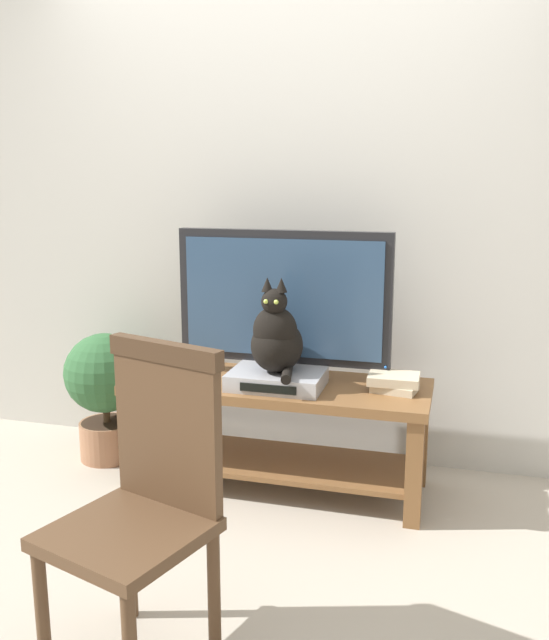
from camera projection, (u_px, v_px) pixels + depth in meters
The scene contains 9 objects.
ground_plane at pixel (228, 544), 2.76m from camera, with size 12.00×12.00×0.00m, color #ADA393.
back_wall at pixel (292, 187), 3.46m from camera, with size 7.00×0.12×2.80m, color beige.
tv_stand at pixel (277, 415), 3.19m from camera, with size 1.40×0.51×0.52m.
tv at pixel (283, 302), 3.18m from camera, with size 1.01×0.20×0.69m.
media_box at pixel (277, 379), 3.08m from camera, with size 0.42×0.30×0.07m.
cat at pixel (276, 338), 3.03m from camera, with size 0.23×0.32×0.43m.
wooden_chair at pixel (146, 488), 2.03m from camera, with size 0.52×0.52×0.98m.
book_stack at pixel (394, 382), 3.03m from camera, with size 0.22×0.18×0.07m.
potted_plant at pixel (105, 387), 3.52m from camera, with size 0.41×0.41×0.67m.
Camera 1 is at (0.85, -2.37, 1.46)m, focal length 38.32 mm.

